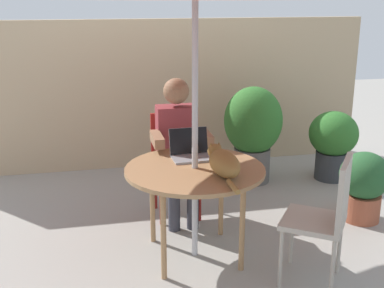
{
  "coord_description": "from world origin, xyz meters",
  "views": [
    {
      "loc": [
        -0.73,
        -3.33,
        1.93
      ],
      "look_at": [
        0.0,
        0.1,
        0.86
      ],
      "focal_mm": 46.59,
      "sensor_mm": 36.0,
      "label": 1
    }
  ],
  "objects_px": {
    "person_seated": "(178,142)",
    "potted_plant_by_chair": "(333,140)",
    "cat": "(223,163)",
    "potted_plant_corner": "(253,128)",
    "patio_table": "(195,175)",
    "chair_occupied": "(175,155)",
    "laptop": "(190,149)",
    "chair_empty": "(327,211)",
    "potted_plant_near_fence": "(364,183)"
  },
  "relations": [
    {
      "from": "chair_occupied",
      "to": "cat",
      "type": "xyz_separation_m",
      "value": [
        0.17,
        -0.99,
        0.26
      ]
    },
    {
      "from": "chair_occupied",
      "to": "chair_empty",
      "type": "height_order",
      "value": "same"
    },
    {
      "from": "person_seated",
      "to": "potted_plant_near_fence",
      "type": "relative_size",
      "value": 2.0
    },
    {
      "from": "potted_plant_by_chair",
      "to": "potted_plant_near_fence",
      "type": "bearing_deg",
      "value": -102.08
    },
    {
      "from": "laptop",
      "to": "potted_plant_near_fence",
      "type": "bearing_deg",
      "value": 1.76
    },
    {
      "from": "person_seated",
      "to": "potted_plant_corner",
      "type": "height_order",
      "value": "person_seated"
    },
    {
      "from": "chair_empty",
      "to": "cat",
      "type": "height_order",
      "value": "chair_empty"
    },
    {
      "from": "chair_empty",
      "to": "person_seated",
      "type": "bearing_deg",
      "value": 122.5
    },
    {
      "from": "laptop",
      "to": "potted_plant_by_chair",
      "type": "distance_m",
      "value": 2.07
    },
    {
      "from": "laptop",
      "to": "potted_plant_near_fence",
      "type": "relative_size",
      "value": 0.5
    },
    {
      "from": "laptop",
      "to": "potted_plant_corner",
      "type": "relative_size",
      "value": 0.31
    },
    {
      "from": "laptop",
      "to": "chair_empty",
      "type": "bearing_deg",
      "value": -46.58
    },
    {
      "from": "potted_plant_near_fence",
      "to": "person_seated",
      "type": "bearing_deg",
      "value": 166.72
    },
    {
      "from": "chair_empty",
      "to": "potted_plant_near_fence",
      "type": "distance_m",
      "value": 1.18
    },
    {
      "from": "chair_occupied",
      "to": "potted_plant_near_fence",
      "type": "relative_size",
      "value": 1.46
    },
    {
      "from": "person_seated",
      "to": "laptop",
      "type": "height_order",
      "value": "person_seated"
    },
    {
      "from": "patio_table",
      "to": "chair_empty",
      "type": "bearing_deg",
      "value": -35.38
    },
    {
      "from": "patio_table",
      "to": "chair_occupied",
      "type": "bearing_deg",
      "value": 90.0
    },
    {
      "from": "patio_table",
      "to": "cat",
      "type": "relative_size",
      "value": 1.56
    },
    {
      "from": "person_seated",
      "to": "laptop",
      "type": "bearing_deg",
      "value": -87.59
    },
    {
      "from": "laptop",
      "to": "patio_table",
      "type": "bearing_deg",
      "value": -94.0
    },
    {
      "from": "potted_plant_corner",
      "to": "cat",
      "type": "bearing_deg",
      "value": -115.76
    },
    {
      "from": "patio_table",
      "to": "chair_empty",
      "type": "distance_m",
      "value": 0.96
    },
    {
      "from": "chair_empty",
      "to": "laptop",
      "type": "bearing_deg",
      "value": 133.42
    },
    {
      "from": "chair_occupied",
      "to": "potted_plant_by_chair",
      "type": "bearing_deg",
      "value": 14.54
    },
    {
      "from": "chair_occupied",
      "to": "chair_empty",
      "type": "distance_m",
      "value": 1.59
    },
    {
      "from": "chair_occupied",
      "to": "potted_plant_by_chair",
      "type": "height_order",
      "value": "chair_occupied"
    },
    {
      "from": "patio_table",
      "to": "cat",
      "type": "xyz_separation_m",
      "value": [
        0.17,
        -0.17,
        0.14
      ]
    },
    {
      "from": "chair_empty",
      "to": "cat",
      "type": "distance_m",
      "value": 0.77
    },
    {
      "from": "potted_plant_near_fence",
      "to": "potted_plant_corner",
      "type": "distance_m",
      "value": 1.31
    },
    {
      "from": "patio_table",
      "to": "potted_plant_corner",
      "type": "bearing_deg",
      "value": 56.7
    },
    {
      "from": "chair_empty",
      "to": "person_seated",
      "type": "xyz_separation_m",
      "value": [
        -0.78,
        1.22,
        0.17
      ]
    },
    {
      "from": "patio_table",
      "to": "chair_occupied",
      "type": "relative_size",
      "value": 1.13
    },
    {
      "from": "potted_plant_corner",
      "to": "patio_table",
      "type": "bearing_deg",
      "value": -123.3
    },
    {
      "from": "cat",
      "to": "patio_table",
      "type": "bearing_deg",
      "value": 135.0
    },
    {
      "from": "potted_plant_by_chair",
      "to": "cat",
      "type": "bearing_deg",
      "value": -137.97
    },
    {
      "from": "chair_occupied",
      "to": "laptop",
      "type": "relative_size",
      "value": 2.91
    },
    {
      "from": "chair_empty",
      "to": "potted_plant_by_chair",
      "type": "distance_m",
      "value": 2.1
    },
    {
      "from": "patio_table",
      "to": "potted_plant_near_fence",
      "type": "xyz_separation_m",
      "value": [
        1.57,
        0.3,
        -0.31
      ]
    },
    {
      "from": "patio_table",
      "to": "potted_plant_by_chair",
      "type": "xyz_separation_m",
      "value": [
        1.78,
        1.29,
        -0.22
      ]
    },
    {
      "from": "person_seated",
      "to": "patio_table",
      "type": "bearing_deg",
      "value": -90.0
    },
    {
      "from": "potted_plant_corner",
      "to": "chair_empty",
      "type": "bearing_deg",
      "value": -94.34
    },
    {
      "from": "chair_empty",
      "to": "laptop",
      "type": "height_order",
      "value": "laptop"
    },
    {
      "from": "person_seated",
      "to": "potted_plant_by_chair",
      "type": "bearing_deg",
      "value": 19.19
    },
    {
      "from": "potted_plant_near_fence",
      "to": "potted_plant_corner",
      "type": "relative_size",
      "value": 0.61
    },
    {
      "from": "person_seated",
      "to": "chair_empty",
      "type": "bearing_deg",
      "value": -57.5
    },
    {
      "from": "cat",
      "to": "potted_plant_near_fence",
      "type": "relative_size",
      "value": 1.05
    },
    {
      "from": "potted_plant_near_fence",
      "to": "potted_plant_by_chair",
      "type": "xyz_separation_m",
      "value": [
        0.21,
        0.99,
        0.09
      ]
    },
    {
      "from": "cat",
      "to": "chair_occupied",
      "type": "bearing_deg",
      "value": 99.49
    },
    {
      "from": "patio_table",
      "to": "potted_plant_near_fence",
      "type": "distance_m",
      "value": 1.63
    }
  ]
}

